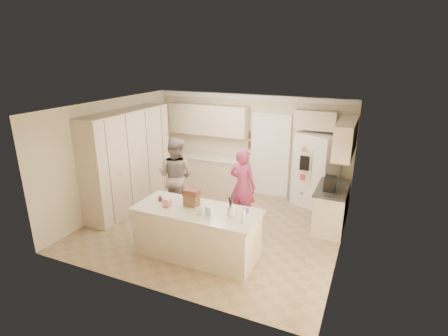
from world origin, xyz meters
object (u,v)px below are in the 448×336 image
at_px(refrigerator, 316,170).
at_px(dollhouse_body, 192,200).
at_px(teen_girl, 242,186).
at_px(utensil_crock, 231,211).
at_px(teen_boy, 176,176).
at_px(island_base, 197,233).
at_px(tissue_box, 167,203).
at_px(coffee_maker, 330,183).

height_order(refrigerator, dollhouse_body, refrigerator).
bearing_deg(teen_girl, dollhouse_body, 82.35).
bearing_deg(teen_girl, utensil_crock, 112.18).
distance_m(refrigerator, teen_boy, 3.35).
relative_size(island_base, tissue_box, 15.71).
distance_m(utensil_crock, teen_boy, 2.39).
distance_m(refrigerator, island_base, 3.56).
xyz_separation_m(refrigerator, teen_girl, (-1.29, -1.59, -0.05)).
height_order(teen_boy, teen_girl, teen_boy).
relative_size(utensil_crock, teen_boy, 0.08).
xyz_separation_m(coffee_maker, teen_girl, (-1.77, -0.32, -0.22)).
xyz_separation_m(tissue_box, teen_boy, (-0.75, 1.53, -0.09)).
height_order(refrigerator, teen_girl, refrigerator).
height_order(tissue_box, teen_boy, teen_boy).
distance_m(utensil_crock, teen_girl, 1.58).
bearing_deg(teen_boy, dollhouse_body, 129.20).
distance_m(coffee_maker, island_base, 2.87).
height_order(refrigerator, utensil_crock, refrigerator).
distance_m(tissue_box, teen_girl, 1.88).
xyz_separation_m(utensil_crock, teen_girl, (-0.37, 1.53, -0.15)).
relative_size(coffee_maker, utensil_crock, 2.00).
distance_m(refrigerator, teen_girl, 2.05).
bearing_deg(tissue_box, dollhouse_body, 26.57).
distance_m(coffee_maker, tissue_box, 3.28).
bearing_deg(coffee_maker, refrigerator, 110.91).
xyz_separation_m(coffee_maker, island_base, (-2.05, -1.90, -0.63)).
distance_m(utensil_crock, tissue_box, 1.21).
bearing_deg(coffee_maker, island_base, -137.17).
relative_size(island_base, teen_boy, 1.22).
bearing_deg(teen_boy, refrigerator, -150.31).
relative_size(refrigerator, teen_boy, 1.00).
bearing_deg(utensil_crock, teen_girl, 103.63).
bearing_deg(refrigerator, teen_boy, -124.83).
distance_m(coffee_maker, utensil_crock, 2.32).
distance_m(island_base, tissue_box, 0.79).
distance_m(utensil_crock, dollhouse_body, 0.80).
height_order(coffee_maker, dollhouse_body, coffee_maker).
distance_m(tissue_box, dollhouse_body, 0.45).
distance_m(coffee_maker, teen_girl, 1.81).
height_order(tissue_box, teen_girl, teen_girl).
bearing_deg(island_base, teen_boy, 132.26).
relative_size(utensil_crock, tissue_box, 1.07).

